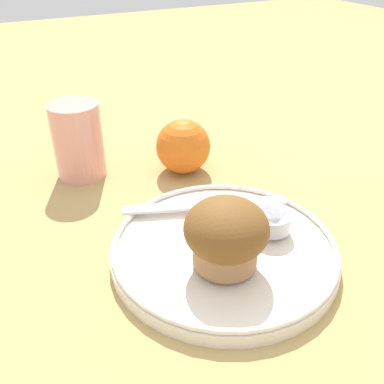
{
  "coord_description": "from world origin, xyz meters",
  "views": [
    {
      "loc": [
        -0.18,
        -0.32,
        0.31
      ],
      "look_at": [
        0.01,
        0.04,
        0.06
      ],
      "focal_mm": 40.0,
      "sensor_mm": 36.0,
      "label": 1
    }
  ],
  "objects_px": {
    "juice_glass": "(78,141)",
    "muffin": "(224,234)",
    "orange_fruit": "(183,146)",
    "butter_knife": "(205,205)"
  },
  "relations": [
    {
      "from": "orange_fruit",
      "to": "juice_glass",
      "type": "xyz_separation_m",
      "value": [
        -0.14,
        0.06,
        0.01
      ]
    },
    {
      "from": "orange_fruit",
      "to": "butter_knife",
      "type": "bearing_deg",
      "value": -104.53
    },
    {
      "from": "muffin",
      "to": "juice_glass",
      "type": "bearing_deg",
      "value": 104.18
    },
    {
      "from": "juice_glass",
      "to": "orange_fruit",
      "type": "bearing_deg",
      "value": -22.92
    },
    {
      "from": "orange_fruit",
      "to": "juice_glass",
      "type": "relative_size",
      "value": 0.73
    },
    {
      "from": "muffin",
      "to": "orange_fruit",
      "type": "distance_m",
      "value": 0.23
    },
    {
      "from": "juice_glass",
      "to": "muffin",
      "type": "bearing_deg",
      "value": -75.82
    },
    {
      "from": "muffin",
      "to": "juice_glass",
      "type": "height_order",
      "value": "juice_glass"
    },
    {
      "from": "orange_fruit",
      "to": "muffin",
      "type": "bearing_deg",
      "value": -106.36
    },
    {
      "from": "orange_fruit",
      "to": "juice_glass",
      "type": "distance_m",
      "value": 0.15
    }
  ]
}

